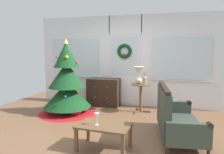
% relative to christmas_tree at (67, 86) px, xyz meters
% --- Properties ---
extents(ground_plane, '(6.76, 6.76, 0.00)m').
position_rel_christmas_tree_xyz_m(ground_plane, '(1.20, -0.85, -0.70)').
color(ground_plane, brown).
extents(back_wall_with_door, '(5.20, 0.19, 2.55)m').
position_rel_christmas_tree_xyz_m(back_wall_with_door, '(1.20, 1.23, 0.59)').
color(back_wall_with_door, white).
rests_on(back_wall_with_door, ground).
extents(christmas_tree, '(1.45, 1.45, 1.86)m').
position_rel_christmas_tree_xyz_m(christmas_tree, '(0.00, 0.00, 0.00)').
color(christmas_tree, '#4C331E').
rests_on(christmas_tree, ground).
extents(dresser_cabinet, '(0.90, 0.45, 0.78)m').
position_rel_christmas_tree_xyz_m(dresser_cabinet, '(0.65, 0.94, -0.31)').
color(dresser_cabinet, black).
rests_on(dresser_cabinet, ground).
extents(settee_sofa, '(0.89, 1.53, 0.96)m').
position_rel_christmas_tree_xyz_m(settee_sofa, '(2.58, -0.87, -0.32)').
color(settee_sofa, black).
rests_on(settee_sofa, ground).
extents(side_table, '(0.50, 0.48, 0.72)m').
position_rel_christmas_tree_xyz_m(side_table, '(1.76, 0.61, -0.18)').
color(side_table, brown).
rests_on(side_table, ground).
extents(table_lamp, '(0.28, 0.28, 0.44)m').
position_rel_christmas_tree_xyz_m(table_lamp, '(1.70, 0.65, 0.31)').
color(table_lamp, silver).
rests_on(table_lamp, side_table).
extents(flower_vase, '(0.11, 0.10, 0.35)m').
position_rel_christmas_tree_xyz_m(flower_vase, '(1.86, 0.55, 0.14)').
color(flower_vase, tan).
rests_on(flower_vase, side_table).
extents(coffee_table, '(0.87, 0.57, 0.41)m').
position_rel_christmas_tree_xyz_m(coffee_table, '(1.50, -1.63, -0.35)').
color(coffee_table, brown).
rests_on(coffee_table, ground).
extents(wine_glass, '(0.08, 0.08, 0.20)m').
position_rel_christmas_tree_xyz_m(wine_glass, '(1.39, -1.67, -0.15)').
color(wine_glass, silver).
rests_on(wine_glass, coffee_table).
extents(gift_box, '(0.20, 0.18, 0.20)m').
position_rel_christmas_tree_xyz_m(gift_box, '(0.32, -0.15, -0.60)').
color(gift_box, red).
rests_on(gift_box, ground).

